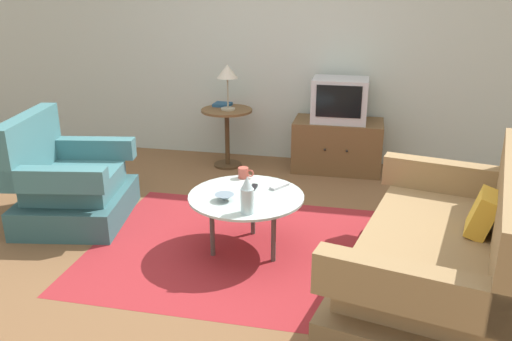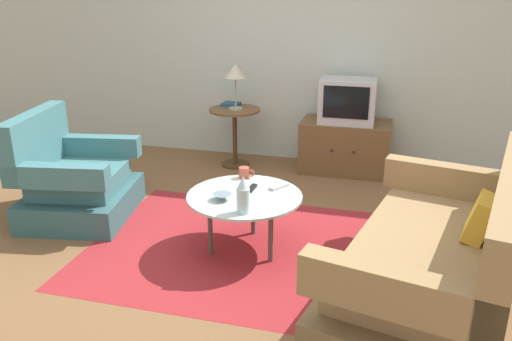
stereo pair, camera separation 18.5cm
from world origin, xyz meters
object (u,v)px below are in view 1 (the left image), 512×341
Objects in this scene: vase at (247,196)px; tv_remote_dark at (253,188)px; armchair at (69,186)px; couch at (440,256)px; side_table at (227,125)px; tv_stand at (337,145)px; coffee_table at (246,199)px; tv_remote_silver at (279,186)px; table_lamp at (227,74)px; bowl at (224,197)px; mug at (244,173)px; book at (223,104)px; television at (340,100)px.

vase reaches higher than tv_remote_dark.
armchair reaches higher than tv_remote_dark.
side_table is at bearing 54.94° from couch.
armchair is at bearing -140.97° from tv_stand.
coffee_table is 2.03m from tv_stand.
armchair is 6.30× the size of tv_remote_silver.
coffee_table is (1.59, -0.22, 0.11)m from armchair.
vase is (0.69, -2.10, -0.45)m from table_lamp.
bowl is at bearing 151.24° from tv_remote_dark.
vase is at bearing -169.91° from tv_remote_dark.
bowl is at bearing 93.64° from couch.
side_table reaches higher than tv_remote_dark.
couch is 3.09× the size of side_table.
armchair reaches higher than side_table.
couch is 15.43× the size of mug.
side_table is (0.95, 1.60, 0.16)m from armchair.
tv_remote_silver is (0.83, -1.60, -0.56)m from table_lamp.
tv_remote_silver is at bearing -62.31° from side_table.
armchair is 7.23× the size of tv_remote_dark.
couch is (2.92, -0.59, -0.01)m from armchair.
tv_remote_dark is (1.61, -0.10, 0.15)m from armchair.
tv_stand reaches higher than tv_remote_silver.
book is (-0.80, 2.26, 0.09)m from vase.
tv_remote_dark is at bearing 82.50° from couch.
television reaches higher than tv_remote_dark.
vase is at bearing -101.80° from tv_stand.
side_table is 3.32× the size of book.
armchair is 1.50m from mug.
armchair is 1.65× the size of side_table.
armchair is at bearing 172.22° from coffee_table.
armchair is 2.78m from television.
tv_stand is 7.24× the size of mug.
table_lamp is (0.02, -0.02, 0.56)m from side_table.
tv_remote_silver is (0.19, 0.08, -0.00)m from tv_remote_dark.
couch reaches higher than vase.
side_table reaches higher than coffee_table.
table_lamp is 2.84× the size of tv_remote_silver.
coffee_table is at bearing -73.90° from mug.
vase reaches higher than tv_stand.
tv_remote_dark is (-0.05, 0.42, -0.12)m from vase.
bowl is 0.72× the size of book.
side_table is 0.25m from book.
book is (-0.72, 1.96, 0.24)m from coffee_table.
table_lamp is at bearing 54.93° from couch.
mug is (1.49, 0.13, 0.19)m from armchair.
coffee_table is 1.51× the size of television.
coffee_table is 2.04m from television.
side_table reaches higher than mug.
tv_stand reaches higher than coffee_table.
television is 1.20m from table_lamp.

